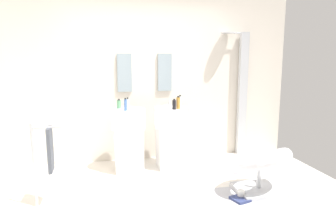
# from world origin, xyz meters

# --- Properties ---
(ground_plane) EXTENTS (4.80, 3.60, 0.04)m
(ground_plane) POSITION_xyz_m (0.00, 0.00, -0.02)
(ground_plane) COLOR silver
(rear_partition) EXTENTS (4.80, 0.10, 2.60)m
(rear_partition) POSITION_xyz_m (0.00, 1.65, 1.30)
(rear_partition) COLOR beige
(rear_partition) RESTS_ON ground_plane
(pedestal_sink_left) EXTENTS (0.50, 0.50, 1.01)m
(pedestal_sink_left) POSITION_xyz_m (-0.32, 1.12, 0.50)
(pedestal_sink_left) COLOR white
(pedestal_sink_left) RESTS_ON ground_plane
(pedestal_sink_right) EXTENTS (0.50, 0.50, 1.01)m
(pedestal_sink_right) POSITION_xyz_m (0.32, 1.12, 0.50)
(pedestal_sink_right) COLOR white
(pedestal_sink_right) RESTS_ON ground_plane
(vanity_mirror_left) EXTENTS (0.22, 0.03, 0.59)m
(vanity_mirror_left) POSITION_xyz_m (-0.32, 1.58, 1.41)
(vanity_mirror_left) COLOR #8C9EA8
(vanity_mirror_right) EXTENTS (0.22, 0.03, 0.59)m
(vanity_mirror_right) POSITION_xyz_m (0.32, 1.58, 1.41)
(vanity_mirror_right) COLOR #8C9EA8
(shower_column) EXTENTS (0.49, 0.24, 2.05)m
(shower_column) POSITION_xyz_m (1.63, 1.53, 1.08)
(shower_column) COLOR #B7BABF
(shower_column) RESTS_ON ground_plane
(lounge_chair) EXTENTS (1.03, 1.03, 0.65)m
(lounge_chair) POSITION_xyz_m (1.17, -0.03, 0.35)
(lounge_chair) COLOR #B7BABF
(lounge_chair) RESTS_ON ground_plane
(towel_rack) EXTENTS (0.37, 0.22, 0.95)m
(towel_rack) POSITION_xyz_m (-1.29, 0.16, 0.63)
(towel_rack) COLOR #B7BABF
(towel_rack) RESTS_ON ground_plane
(area_rug) EXTENTS (0.99, 0.62, 0.01)m
(area_rug) POSITION_xyz_m (0.67, -0.12, 0.01)
(area_rug) COLOR #B2B2B7
(area_rug) RESTS_ON ground_plane
(magazine_navy) EXTENTS (0.30, 0.27, 0.03)m
(magazine_navy) POSITION_xyz_m (0.88, -0.19, 0.02)
(magazine_navy) COLOR navy
(magazine_navy) RESTS_ON area_rug
(coffee_mug) EXTENTS (0.08, 0.08, 0.09)m
(coffee_mug) POSITION_xyz_m (0.88, -0.15, 0.06)
(coffee_mug) COLOR white
(coffee_mug) RESTS_ON area_rug
(soap_bottle_blue) EXTENTS (0.04, 0.04, 0.18)m
(soap_bottle_blue) POSITION_xyz_m (-0.36, 0.97, 1.00)
(soap_bottle_blue) COLOR #4C72B7
(soap_bottle_blue) RESTS_ON pedestal_sink_left
(soap_bottle_amber) EXTENTS (0.06, 0.06, 0.19)m
(soap_bottle_amber) POSITION_xyz_m (0.39, 0.97, 1.00)
(soap_bottle_amber) COLOR #C68C38
(soap_bottle_amber) RESTS_ON pedestal_sink_right
(soap_bottle_clear) EXTENTS (0.04, 0.04, 0.18)m
(soap_bottle_clear) POSITION_xyz_m (-0.33, 0.98, 1.00)
(soap_bottle_clear) COLOR silver
(soap_bottle_clear) RESTS_ON pedestal_sink_left
(soap_bottle_black) EXTENTS (0.05, 0.05, 0.15)m
(soap_bottle_black) POSITION_xyz_m (0.33, 0.95, 0.98)
(soap_bottle_black) COLOR black
(soap_bottle_black) RESTS_ON pedestal_sink_right
(soap_bottle_green) EXTENTS (0.06, 0.06, 0.14)m
(soap_bottle_green) POSITION_xyz_m (-0.44, 1.20, 0.98)
(soap_bottle_green) COLOR #59996B
(soap_bottle_green) RESTS_ON pedestal_sink_left
(soap_bottle_white) EXTENTS (0.04, 0.04, 0.20)m
(soap_bottle_white) POSITION_xyz_m (0.42, 0.98, 1.01)
(soap_bottle_white) COLOR white
(soap_bottle_white) RESTS_ON pedestal_sink_right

